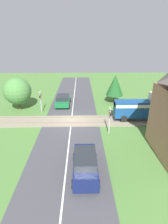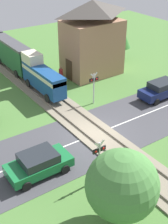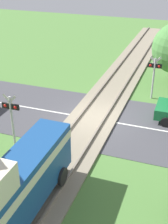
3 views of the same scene
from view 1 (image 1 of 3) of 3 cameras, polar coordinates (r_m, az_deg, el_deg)
The scene contains 10 objects.
ground_plane at distance 20.67m, azimuth -4.16°, elevation -3.08°, with size 60.00×60.00×0.00m, color #4C7A38.
road_surface at distance 20.67m, azimuth -4.16°, elevation -3.06°, with size 48.00×6.40×0.02m.
track_bed at distance 20.64m, azimuth -4.17°, elevation -2.91°, with size 2.80×48.00×0.24m.
car_near_crossing at distance 25.45m, azimuth -6.86°, elevation 3.91°, with size 4.01×2.07×1.47m.
car_far_side at distance 13.10m, azimuth 0.40°, elevation -16.42°, with size 4.37×1.86×1.57m.
crossing_signal_west_approach at distance 23.06m, azimuth -14.00°, elevation 4.11°, with size 0.90×0.18×2.87m.
crossing_signal_east_approach at distance 17.59m, azimuth 8.39°, elevation -1.57°, with size 0.90×0.18×2.87m.
pedestrian_by_station at distance 19.72m, azimuth 24.29°, elevation -4.33°, with size 0.39×0.39×1.57m.
tree_roadside_hedge at distance 26.17m, azimuth 10.07°, elevation 8.65°, with size 2.51×2.51×4.20m.
tree_beyond_track at distance 24.72m, azimuth -20.93°, elevation 6.40°, with size 3.58×3.58×4.41m.
Camera 1 is at (18.47, 1.18, 9.21)m, focal length 28.00 mm.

